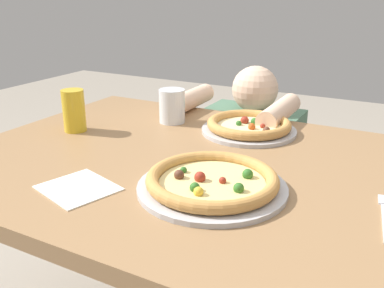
{
  "coord_description": "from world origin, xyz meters",
  "views": [
    {
      "loc": [
        0.52,
        -0.94,
        1.18
      ],
      "look_at": [
        -0.01,
        0.04,
        0.78
      ],
      "focal_mm": 40.4,
      "sensor_mm": 36.0,
      "label": 1
    }
  ],
  "objects_px": {
    "pizza_near": "(212,182)",
    "drink_cup_colored": "(74,111)",
    "water_cup_clear": "(172,106)",
    "diner_seated": "(250,181)",
    "pizza_far": "(249,126)"
  },
  "relations": [
    {
      "from": "pizza_near",
      "to": "drink_cup_colored",
      "type": "distance_m",
      "value": 0.6
    },
    {
      "from": "drink_cup_colored",
      "to": "pizza_near",
      "type": "bearing_deg",
      "value": -17.51
    },
    {
      "from": "water_cup_clear",
      "to": "diner_seated",
      "type": "height_order",
      "value": "diner_seated"
    },
    {
      "from": "drink_cup_colored",
      "to": "diner_seated",
      "type": "height_order",
      "value": "diner_seated"
    },
    {
      "from": "pizza_far",
      "to": "water_cup_clear",
      "type": "height_order",
      "value": "water_cup_clear"
    },
    {
      "from": "diner_seated",
      "to": "pizza_far",
      "type": "bearing_deg",
      "value": -71.6
    },
    {
      "from": "pizza_near",
      "to": "water_cup_clear",
      "type": "distance_m",
      "value": 0.54
    },
    {
      "from": "pizza_near",
      "to": "water_cup_clear",
      "type": "xyz_separation_m",
      "value": [
        -0.35,
        0.41,
        0.04
      ]
    },
    {
      "from": "pizza_near",
      "to": "drink_cup_colored",
      "type": "bearing_deg",
      "value": 162.49
    },
    {
      "from": "drink_cup_colored",
      "to": "water_cup_clear",
      "type": "distance_m",
      "value": 0.32
    },
    {
      "from": "pizza_near",
      "to": "diner_seated",
      "type": "xyz_separation_m",
      "value": [
        -0.2,
        0.8,
        -0.37
      ]
    },
    {
      "from": "drink_cup_colored",
      "to": "diner_seated",
      "type": "xyz_separation_m",
      "value": [
        0.37,
        0.62,
        -0.42
      ]
    },
    {
      "from": "pizza_near",
      "to": "water_cup_clear",
      "type": "height_order",
      "value": "water_cup_clear"
    },
    {
      "from": "water_cup_clear",
      "to": "pizza_far",
      "type": "bearing_deg",
      "value": 4.05
    },
    {
      "from": "pizza_near",
      "to": "drink_cup_colored",
      "type": "xyz_separation_m",
      "value": [
        -0.57,
        0.18,
        0.05
      ]
    }
  ]
}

